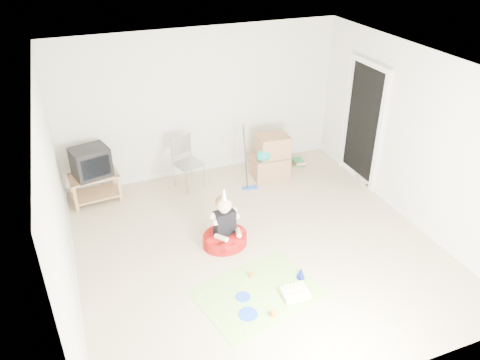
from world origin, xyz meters
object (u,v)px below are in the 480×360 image
object	(u,v)px
crt_tv	(91,162)
birthday_cake	(295,294)
tv_stand	(95,186)
cardboard_boxes	(271,157)
seated_woman	(225,233)
folding_chair	(188,164)

from	to	relation	value
crt_tv	birthday_cake	world-z (taller)	crt_tv
tv_stand	cardboard_boxes	world-z (taller)	cardboard_boxes
crt_tv	seated_woman	size ratio (longest dim) A/B	0.59
folding_chair	crt_tv	bearing A→B (deg)	175.32
cardboard_boxes	seated_woman	xyz separation A→B (m)	(-1.45, -1.62, -0.17)
folding_chair	tv_stand	bearing A→B (deg)	175.32
tv_stand	folding_chair	distance (m)	1.58
folding_chair	birthday_cake	xyz separation A→B (m)	(0.48, -3.10, -0.41)
crt_tv	cardboard_boxes	xyz separation A→B (m)	(3.04, -0.29, -0.34)
cardboard_boxes	birthday_cake	distance (m)	3.12
cardboard_boxes	seated_woman	bearing A→B (deg)	-131.96
cardboard_boxes	seated_woman	size ratio (longest dim) A/B	0.84
folding_chair	cardboard_boxes	size ratio (longest dim) A/B	1.18
folding_chair	seated_woman	size ratio (longest dim) A/B	0.99
folding_chair	birthday_cake	distance (m)	3.16
tv_stand	folding_chair	bearing A→B (deg)	-4.68
cardboard_boxes	birthday_cake	size ratio (longest dim) A/B	2.29
seated_woman	birthday_cake	xyz separation A→B (m)	(0.46, -1.32, -0.16)
folding_chair	cardboard_boxes	bearing A→B (deg)	-6.36
crt_tv	cardboard_boxes	bearing A→B (deg)	-20.33
tv_stand	folding_chair	xyz separation A→B (m)	(1.56, -0.13, 0.17)
crt_tv	birthday_cake	distance (m)	3.88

